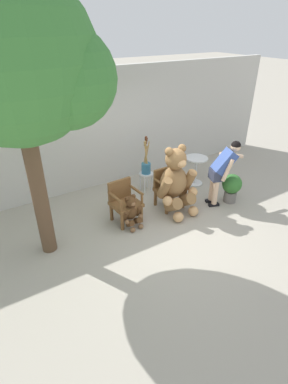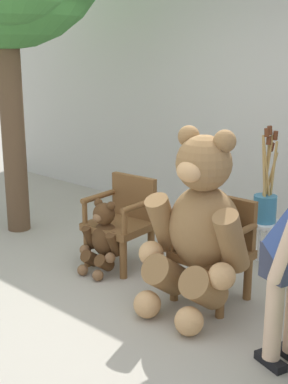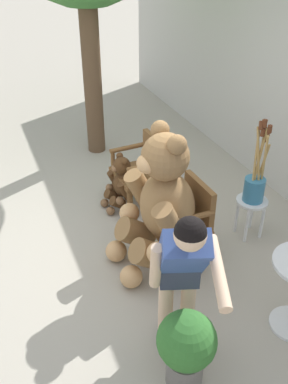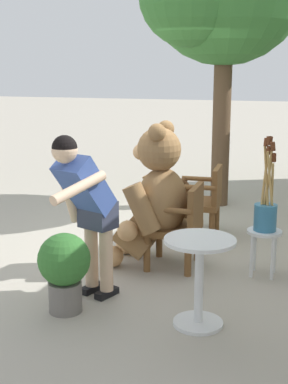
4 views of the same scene
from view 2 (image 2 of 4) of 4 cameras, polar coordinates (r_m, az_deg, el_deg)
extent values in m
plane|color=#A8A091|center=(4.62, -2.63, -11.54)|extent=(60.00, 60.00, 0.00)
cube|color=beige|center=(6.09, 13.57, 8.47)|extent=(10.00, 0.16, 2.80)
cube|color=brown|center=(5.17, -2.68, -3.63)|extent=(0.60, 0.56, 0.07)
cylinder|color=brown|center=(5.25, -6.07, -5.96)|extent=(0.07, 0.07, 0.37)
cylinder|color=brown|center=(4.96, -2.22, -7.19)|extent=(0.07, 0.07, 0.37)
cylinder|color=brown|center=(5.54, -3.03, -4.74)|extent=(0.07, 0.07, 0.37)
cylinder|color=brown|center=(5.26, 0.76, -5.82)|extent=(0.07, 0.07, 0.37)
cube|color=brown|center=(5.27, -1.08, -0.47)|extent=(0.52, 0.10, 0.42)
cylinder|color=brown|center=(5.26, -4.78, -0.44)|extent=(0.09, 0.48, 0.06)
cylinder|color=brown|center=(5.14, -6.34, -2.12)|extent=(0.05, 0.05, 0.22)
cylinder|color=brown|center=(4.94, -0.52, -1.43)|extent=(0.09, 0.48, 0.06)
cylinder|color=brown|center=(4.82, -2.09, -3.25)|extent=(0.05, 0.05, 0.22)
cube|color=brown|center=(4.51, 7.26, -6.68)|extent=(0.57, 0.54, 0.07)
cylinder|color=brown|center=(4.56, 3.24, -9.32)|extent=(0.07, 0.07, 0.37)
cylinder|color=brown|center=(4.33, 8.15, -10.91)|extent=(0.07, 0.07, 0.37)
cylinder|color=brown|center=(4.87, 6.30, -7.71)|extent=(0.07, 0.07, 0.37)
cylinder|color=brown|center=(4.65, 11.01, -9.08)|extent=(0.07, 0.07, 0.37)
cube|color=brown|center=(4.61, 8.96, -3.01)|extent=(0.52, 0.07, 0.42)
cylinder|color=brown|center=(4.56, 4.75, -2.96)|extent=(0.07, 0.48, 0.06)
cylinder|color=brown|center=(4.43, 3.11, -4.96)|extent=(0.05, 0.05, 0.22)
cylinder|color=brown|center=(4.30, 10.15, -4.30)|extent=(0.07, 0.48, 0.06)
cylinder|color=brown|center=(4.17, 8.58, -6.48)|extent=(0.05, 0.05, 0.22)
ellipsoid|color=olive|center=(4.32, 6.45, -3.82)|extent=(0.62, 0.53, 0.70)
sphere|color=olive|center=(4.15, 6.40, 3.08)|extent=(0.44, 0.44, 0.44)
ellipsoid|color=tan|center=(4.01, 4.86, 2.19)|extent=(0.21, 0.17, 0.16)
sphere|color=black|center=(4.00, 4.86, 2.34)|extent=(0.07, 0.07, 0.07)
sphere|color=olive|center=(4.23, 4.80, 5.94)|extent=(0.17, 0.17, 0.17)
sphere|color=olive|center=(4.04, 8.61, 5.39)|extent=(0.17, 0.17, 0.17)
cylinder|color=olive|center=(4.42, 2.11, -3.30)|extent=(0.21, 0.39, 0.53)
sphere|color=tan|center=(4.41, 0.77, -6.57)|extent=(0.21, 0.21, 0.21)
cylinder|color=olive|center=(4.07, 9.31, -5.19)|extent=(0.21, 0.39, 0.53)
sphere|color=tan|center=(4.04, 8.30, -8.88)|extent=(0.21, 0.21, 0.21)
cylinder|color=olive|center=(4.37, 2.34, -8.83)|extent=(0.27, 0.44, 0.41)
sphere|color=tan|center=(4.32, 0.35, -11.89)|extent=(0.22, 0.22, 0.22)
cylinder|color=olive|center=(4.17, 6.40, -10.16)|extent=(0.27, 0.44, 0.41)
sphere|color=tan|center=(4.10, 4.83, -13.57)|extent=(0.22, 0.22, 0.22)
ellipsoid|color=#4C3019|center=(5.08, -4.11, -5.02)|extent=(0.30, 0.26, 0.33)
sphere|color=#4C3019|center=(4.99, -4.29, -2.33)|extent=(0.21, 0.21, 0.21)
ellipsoid|color=brown|center=(4.93, -4.99, -2.75)|extent=(0.10, 0.08, 0.08)
sphere|color=black|center=(4.93, -4.99, -2.70)|extent=(0.03, 0.03, 0.03)
sphere|color=#4C3019|center=(5.02, -4.89, -1.17)|extent=(0.08, 0.08, 0.08)
sphere|color=#4C3019|center=(4.92, -3.55, -1.49)|extent=(0.08, 0.08, 0.08)
cylinder|color=#4C3019|center=(5.15, -5.80, -4.81)|extent=(0.11, 0.19, 0.25)
sphere|color=brown|center=(5.15, -6.34, -6.13)|extent=(0.10, 0.10, 0.10)
cylinder|color=#4C3019|center=(4.95, -3.21, -5.59)|extent=(0.11, 0.19, 0.25)
sphere|color=brown|center=(4.94, -3.64, -7.02)|extent=(0.10, 0.10, 0.10)
cylinder|color=#4C3019|center=(5.12, -5.73, -7.05)|extent=(0.14, 0.21, 0.19)
sphere|color=brown|center=(5.10, -6.55, -8.26)|extent=(0.10, 0.10, 0.10)
cylinder|color=#4C3019|center=(5.01, -4.26, -7.54)|extent=(0.14, 0.21, 0.19)
sphere|color=brown|center=(4.97, -4.94, -8.84)|extent=(0.10, 0.10, 0.10)
cube|color=black|center=(3.88, 13.34, -17.17)|extent=(0.26, 0.16, 0.06)
cylinder|color=beige|center=(3.66, 13.78, -11.35)|extent=(0.12, 0.12, 0.82)
cube|color=#33384C|center=(3.61, 15.14, -7.00)|extent=(0.31, 0.36, 0.24)
cylinder|color=beige|center=(3.31, 14.81, -5.90)|extent=(0.25, 0.16, 0.50)
cylinder|color=silver|center=(5.25, 12.67, -3.26)|extent=(0.34, 0.34, 0.03)
cylinder|color=silver|center=(5.36, 13.98, -5.55)|extent=(0.04, 0.04, 0.43)
cylinder|color=silver|center=(5.45, 12.15, -5.09)|extent=(0.04, 0.04, 0.43)
cylinder|color=silver|center=(5.20, 12.92, -6.16)|extent=(0.04, 0.04, 0.43)
cylinder|color=silver|center=(5.29, 11.05, -5.66)|extent=(0.04, 0.04, 0.43)
cylinder|color=teal|center=(5.20, 12.76, -1.75)|extent=(0.22, 0.22, 0.26)
cylinder|color=tan|center=(5.13, 12.91, 1.27)|extent=(0.05, 0.09, 0.67)
cylinder|color=#592D19|center=(5.05, 13.16, 5.39)|extent=(0.05, 0.05, 0.09)
cylinder|color=tan|center=(5.10, 12.68, 1.64)|extent=(0.12, 0.07, 0.74)
cylinder|color=#592D19|center=(5.02, 12.96, 6.20)|extent=(0.05, 0.05, 0.09)
cylinder|color=tan|center=(5.14, 13.56, 1.51)|extent=(0.11, 0.11, 0.71)
cylinder|color=#592D19|center=(5.06, 13.84, 5.87)|extent=(0.05, 0.05, 0.09)
cylinder|color=tan|center=(5.11, 12.99, 1.76)|extent=(0.11, 0.10, 0.76)
cylinder|color=#592D19|center=(5.03, 13.28, 6.42)|extent=(0.05, 0.05, 0.09)
cylinder|color=tan|center=(5.18, 13.22, 1.00)|extent=(0.14, 0.03, 0.59)
cylinder|color=#592D19|center=(5.11, 13.45, 4.70)|extent=(0.06, 0.04, 0.09)
cylinder|color=tan|center=(5.13, 12.94, 1.78)|extent=(0.07, 0.07, 0.76)
cylinder|color=#592D19|center=(5.05, 13.22, 6.40)|extent=(0.05, 0.05, 0.09)
cylinder|color=brown|center=(6.18, -13.86, 7.42)|extent=(0.26, 0.26, 2.56)
camera|label=1|loc=(6.18, -63.05, 21.93)|focal=28.00mm
camera|label=3|loc=(2.15, 70.17, 30.48)|focal=40.00mm
camera|label=4|loc=(5.53, 71.77, 3.81)|focal=50.00mm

